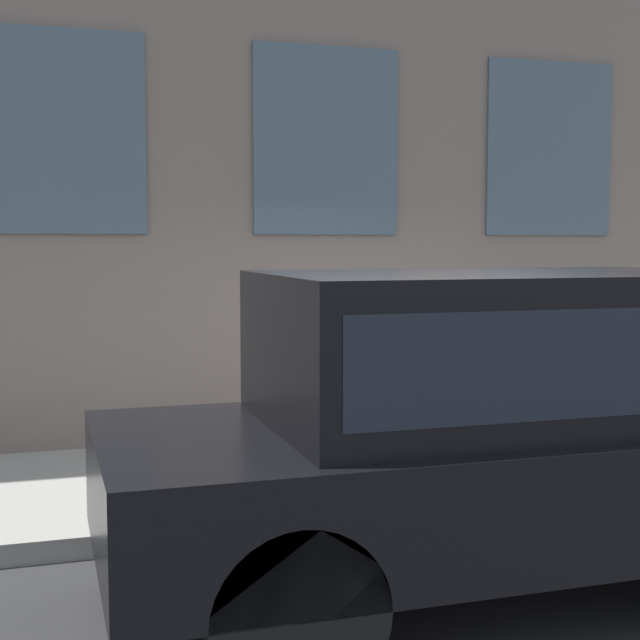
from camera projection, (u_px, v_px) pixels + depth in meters
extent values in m
plane|color=#2D2D30|center=(433.00, 524.00, 6.54)|extent=(80.00, 80.00, 0.00)
cube|color=#9E9B93|center=(371.00, 471.00, 7.77)|extent=(2.59, 60.00, 0.15)
cube|color=gray|center=(322.00, 17.00, 8.77)|extent=(0.30, 40.00, 8.58)
cube|color=#4C6070|center=(550.00, 149.00, 9.46)|extent=(0.03, 1.48, 1.83)
cube|color=#4C6070|center=(327.00, 141.00, 8.72)|extent=(0.03, 1.48, 1.83)
cube|color=#4C6070|center=(62.00, 132.00, 7.98)|extent=(0.03, 1.48, 1.83)
cylinder|color=red|center=(353.00, 488.00, 6.87)|extent=(0.30, 0.30, 0.04)
cylinder|color=red|center=(353.00, 452.00, 6.85)|extent=(0.23, 0.23, 0.60)
sphere|color=maroon|center=(353.00, 414.00, 6.82)|extent=(0.24, 0.24, 0.24)
cylinder|color=black|center=(353.00, 405.00, 6.82)|extent=(0.08, 0.08, 0.09)
cylinder|color=red|center=(373.00, 442.00, 6.89)|extent=(0.09, 0.10, 0.09)
cylinder|color=red|center=(333.00, 445.00, 6.79)|extent=(0.09, 0.10, 0.09)
cylinder|color=navy|center=(290.00, 448.00, 6.91)|extent=(0.09, 0.09, 0.63)
cylinder|color=navy|center=(285.00, 445.00, 7.04)|extent=(0.09, 0.09, 0.63)
cube|color=#268C4C|center=(287.00, 377.00, 6.93)|extent=(0.17, 0.12, 0.48)
cylinder|color=#268C4C|center=(292.00, 377.00, 6.81)|extent=(0.07, 0.07, 0.45)
cylinder|color=#268C4C|center=(283.00, 373.00, 7.04)|extent=(0.07, 0.07, 0.45)
sphere|color=brown|center=(287.00, 333.00, 6.90)|extent=(0.21, 0.21, 0.21)
cylinder|color=black|center=(296.00, 613.00, 3.97)|extent=(0.24, 0.84, 0.84)
cylinder|color=black|center=(225.00, 510.00, 5.49)|extent=(0.24, 0.84, 0.84)
cylinder|color=black|center=(598.00, 476.00, 6.29)|extent=(0.24, 0.84, 0.84)
cube|color=black|center=(482.00, 474.00, 5.10)|extent=(1.85, 4.31, 0.65)
cube|color=black|center=(501.00, 345.00, 5.07)|extent=(1.62, 2.67, 0.83)
cube|color=#1E232D|center=(501.00, 345.00, 5.07)|extent=(1.63, 2.46, 0.53)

